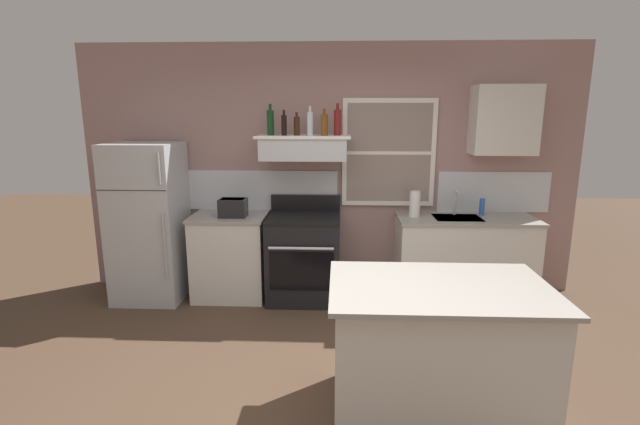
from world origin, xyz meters
The scene contains 19 objects.
ground_plane centered at (0.00, 0.00, 0.00)m, with size 16.00×16.00×0.00m, color #4C3828.
back_wall centered at (0.03, 2.23, 1.35)m, with size 5.40×0.11×2.70m.
refrigerator centered at (-1.90, 1.84, 0.84)m, with size 0.70×0.72×1.67m.
counter_left_of_stove centered at (-1.05, 1.90, 0.46)m, with size 0.79×0.63×0.91m.
toaster centered at (-0.99, 1.82, 1.01)m, with size 0.30×0.20×0.19m.
stove_range centered at (-0.25, 1.86, 0.46)m, with size 0.76×0.69×1.09m.
range_hood_shelf centered at (-0.25, 1.96, 1.62)m, with size 0.96×0.52×0.24m.
bottle_dark_green_wine centered at (-0.60, 2.00, 1.88)m, with size 0.07×0.07×0.32m.
bottle_balsamic_dark centered at (-0.45, 1.94, 1.85)m, with size 0.06×0.06×0.26m.
bottle_brown_stout centered at (-0.32, 1.98, 1.84)m, with size 0.06×0.06×0.23m.
bottle_clear_tall centered at (-0.18, 1.97, 1.87)m, with size 0.06×0.06×0.29m.
bottle_amber_wine centered at (-0.04, 1.93, 1.86)m, with size 0.07×0.07×0.27m.
bottle_red_label_wine centered at (0.10, 2.00, 1.88)m, with size 0.07×0.07×0.32m.
counter_right_with_sink centered at (1.45, 1.90, 0.46)m, with size 1.43×0.63×0.91m.
sink_faucet centered at (1.35, 2.00, 1.08)m, with size 0.03×0.17×0.28m.
paper_towel_roll centered at (0.91, 1.90, 1.04)m, with size 0.11×0.11×0.27m, color white.
dish_soap_bottle centered at (1.63, 2.00, 1.00)m, with size 0.06×0.06×0.18m, color blue.
kitchen_island centered at (0.77, -0.05, 0.46)m, with size 1.40×0.90×0.91m.
upper_cabinet_right centered at (1.80, 2.04, 1.90)m, with size 0.64×0.32×0.70m.
Camera 1 is at (0.12, -2.82, 1.99)m, focal length 25.79 mm.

